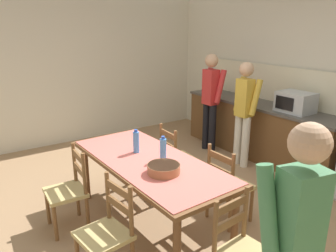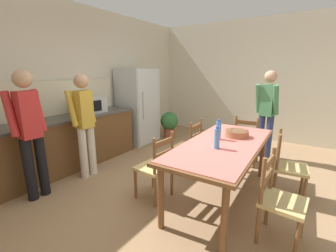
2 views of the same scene
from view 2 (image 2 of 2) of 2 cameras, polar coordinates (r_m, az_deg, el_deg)
ground_plane at (r=3.43m, az=7.17°, el=-15.64°), size 8.32×8.32×0.00m
wall_back at (r=4.79m, az=-22.35°, el=10.10°), size 6.52×0.12×2.90m
wall_right at (r=6.09m, az=21.91°, el=10.73°), size 0.12×5.20×2.90m
kitchen_counter at (r=4.23m, az=-25.87°, el=-4.37°), size 2.94×0.66×0.91m
counter_splashback at (r=4.35m, az=-28.99°, el=5.96°), size 2.90×0.03×0.60m
refrigerator at (r=5.33m, az=-7.62°, el=4.91°), size 0.79×0.73×1.72m
microwave at (r=4.43m, az=-19.17°, el=5.09°), size 0.50×0.39×0.30m
dining_table at (r=3.01m, az=13.83°, el=-5.52°), size 2.12×0.97×0.78m
bottle_near_centre at (r=2.72m, az=12.33°, el=-3.08°), size 0.07×0.07×0.27m
bottle_off_centre at (r=3.08m, az=12.69°, el=-1.06°), size 0.07×0.07×0.27m
serving_bowl at (r=3.30m, az=17.07°, el=-1.71°), size 0.32×0.32×0.09m
chair_head_end at (r=4.33m, az=19.27°, el=-3.57°), size 0.43×0.45×0.91m
chair_side_far_right at (r=3.77m, az=5.16°, el=-5.35°), size 0.43×0.41×0.91m
chair_side_near_left at (r=2.57m, az=26.41°, el=-16.48°), size 0.44×0.42×0.91m
chair_side_far_left at (r=3.02m, az=-3.11°, el=-10.38°), size 0.44×0.42×0.91m
chair_side_near_right at (r=3.42m, az=28.10°, el=-9.09°), size 0.47×0.45×0.91m
person_at_sink at (r=3.37m, az=-31.71°, el=-0.66°), size 0.43×0.29×1.70m
person_at_counter at (r=3.74m, az=-20.45°, el=1.28°), size 0.41×0.28×1.64m
person_by_table at (r=4.70m, az=23.85°, el=3.72°), size 0.34×0.46×1.69m
potted_plant at (r=5.69m, az=0.30°, el=0.73°), size 0.44×0.44×0.67m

